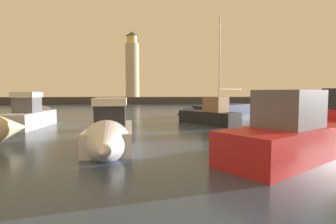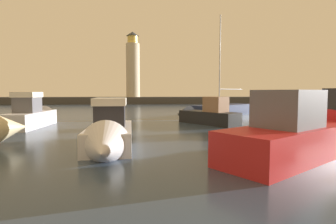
% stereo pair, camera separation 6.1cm
% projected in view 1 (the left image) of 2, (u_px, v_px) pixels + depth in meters
% --- Properties ---
extents(ground_plane, '(220.00, 220.00, 0.00)m').
position_uv_depth(ground_plane, '(153.00, 114.00, 31.09)').
color(ground_plane, '#2D3D51').
extents(breakwater, '(81.90, 5.78, 1.52)m').
position_uv_depth(breakwater, '(149.00, 100.00, 60.15)').
color(breakwater, '#423F3D').
rests_on(breakwater, ground_plane).
extents(lighthouse, '(3.01, 3.01, 14.39)m').
position_uv_depth(lighthouse, '(132.00, 66.00, 59.27)').
color(lighthouse, beige).
rests_on(lighthouse, breakwater).
extents(motorboat_0, '(1.95, 6.81, 2.82)m').
position_uv_depth(motorboat_0, '(35.00, 115.00, 20.40)').
color(motorboat_0, silver).
rests_on(motorboat_0, ground_plane).
extents(motorboat_1, '(2.32, 6.65, 2.74)m').
position_uv_depth(motorboat_1, '(109.00, 135.00, 11.78)').
color(motorboat_1, silver).
rests_on(motorboat_1, ground_plane).
extents(motorboat_2, '(5.09, 6.27, 2.49)m').
position_uv_depth(motorboat_2, '(202.00, 115.00, 22.20)').
color(motorboat_2, black).
rests_on(motorboat_2, ground_plane).
extents(motorboat_3, '(8.55, 6.25, 3.27)m').
position_uv_depth(motorboat_3, '(330.00, 117.00, 18.39)').
color(motorboat_3, silver).
rests_on(motorboat_3, ground_plane).
extents(motorboat_4, '(8.70, 6.81, 3.08)m').
position_uv_depth(motorboat_4, '(307.00, 134.00, 11.15)').
color(motorboat_4, '#B21E1E').
rests_on(motorboat_4, ground_plane).
extents(sailboat_moored, '(8.10, 7.25, 10.82)m').
position_uv_depth(sailboat_moored, '(223.00, 110.00, 29.75)').
color(sailboat_moored, '#1E284C').
rests_on(sailboat_moored, ground_plane).
extents(mooring_buoy, '(0.72, 0.72, 0.72)m').
position_uv_depth(mooring_buoy, '(104.00, 117.00, 24.22)').
color(mooring_buoy, '#EA5919').
rests_on(mooring_buoy, ground_plane).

